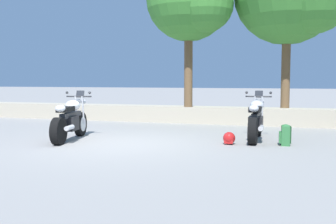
{
  "coord_description": "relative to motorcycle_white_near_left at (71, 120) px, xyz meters",
  "views": [
    {
      "loc": [
        3.71,
        -8.15,
        1.46
      ],
      "look_at": [
        0.81,
        1.2,
        0.65
      ],
      "focal_mm": 41.88,
      "sensor_mm": 36.0,
      "label": 1
    }
  ],
  "objects": [
    {
      "name": "motorcycle_white_near_left",
      "position": [
        0.0,
        0.0,
        0.0
      ],
      "size": [
        0.78,
        2.06,
        1.18
      ],
      "color": "black",
      "rests_on": "ground"
    },
    {
      "name": "leafy_tree_far_left",
      "position": [
        1.95,
        4.31,
        3.56
      ],
      "size": [
        2.94,
        2.8,
        4.97
      ],
      "color": "brown",
      "rests_on": "stone_wall"
    },
    {
      "name": "stone_wall",
      "position": [
        1.34,
        4.64,
        -0.21
      ],
      "size": [
        36.0,
        0.8,
        0.55
      ],
      "primitive_type": "cube",
      "color": "#A89E89",
      "rests_on": "ground"
    },
    {
      "name": "rider_backpack",
      "position": [
        4.98,
        0.71,
        -0.24
      ],
      "size": [
        0.27,
        0.31,
        0.47
      ],
      "color": "#2D6B38",
      "rests_on": "ground"
    },
    {
      "name": "ground_plane",
      "position": [
        1.34,
        -0.16,
        -0.49
      ],
      "size": [
        120.0,
        120.0,
        0.0
      ],
      "primitive_type": "plane",
      "color": "gray"
    },
    {
      "name": "motorcycle_silver_centre",
      "position": [
        4.3,
        1.32,
        0.0
      ],
      "size": [
        0.67,
        2.06,
        1.18
      ],
      "color": "black",
      "rests_on": "ground"
    },
    {
      "name": "rider_helmet",
      "position": [
        3.77,
        0.47,
        -0.35
      ],
      "size": [
        0.28,
        0.28,
        0.28
      ],
      "color": "#B21919",
      "rests_on": "ground"
    }
  ]
}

